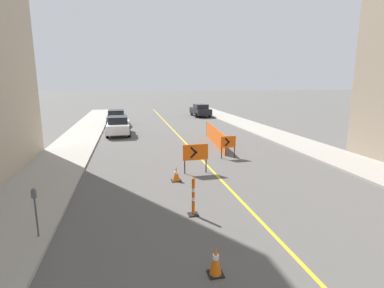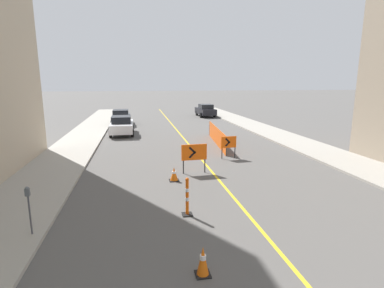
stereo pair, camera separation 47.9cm
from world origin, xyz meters
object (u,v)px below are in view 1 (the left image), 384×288
Objects in this scene: traffic_cone_second at (216,261)px; parked_car_curb_far at (200,110)px; parked_car_curb_near at (118,126)px; parked_car_curb_mid at (116,117)px; delineator_post_rear at (193,199)px; arrow_barricade_secondary at (228,143)px; traffic_cone_third at (176,174)px; parking_meter_near_curb at (35,203)px; arrow_barricade_primary at (195,153)px.

parked_car_curb_far is at bearing 76.94° from traffic_cone_second.
parked_car_curb_near is (-2.67, 19.67, 0.44)m from traffic_cone_second.
parked_car_curb_mid is (-0.35, 5.97, 0.00)m from parked_car_curb_near.
delineator_post_rear reaches higher than arrow_barricade_secondary.
traffic_cone_third is 0.44× the size of parking_meter_near_curb.
parking_meter_near_curb is (-4.66, -0.68, 0.55)m from delineator_post_rear.
arrow_barricade_primary reaches higher than delineator_post_rear.
arrow_barricade_primary is 1.10× the size of arrow_barricade_secondary.
traffic_cone_second is 0.16× the size of parked_car_curb_far.
parked_car_curb_far is (9.97, 11.80, 0.00)m from parked_car_curb_near.
traffic_cone_second is 11.00m from arrow_barricade_secondary.
parked_car_curb_far reaches higher than traffic_cone_second.
parked_car_curb_near and parked_car_curb_mid have the same top height.
parked_car_curb_mid is at bearing 98.11° from delineator_post_rear.
delineator_post_rear is at bearing -121.56° from arrow_barricade_secondary.
arrow_barricade_primary is 0.34× the size of parked_car_curb_near.
delineator_post_rear is at bearing -80.03° from parked_car_curb_near.
traffic_cone_second reaches higher than traffic_cone_third.
parking_meter_near_curb is (-4.48, 2.55, 0.78)m from traffic_cone_second.
parking_meter_near_curb is at bearing -114.70° from parked_car_curb_far.
parked_car_curb_mid and parked_car_curb_far have the same top height.
delineator_post_rear is 4.77m from arrow_barricade_primary.
parking_meter_near_curb reaches higher than arrow_barricade_secondary.
parked_car_curb_far reaches higher than arrow_barricade_secondary.
delineator_post_rear is 0.31× the size of parked_car_curb_mid.
arrow_barricade_primary is (1.12, 0.99, 0.70)m from traffic_cone_third.
parked_car_curb_near reaches higher than parking_meter_near_curb.
delineator_post_rear reaches higher than traffic_cone_third.
arrow_barricade_secondary is at bearing 41.44° from arrow_barricade_primary.
parked_car_curb_far is (3.49, 21.16, -0.11)m from arrow_barricade_secondary.
traffic_cone_third is at bearing -140.88° from arrow_barricade_secondary.
arrow_barricade_primary is 24.37m from parked_car_curb_far.
parked_car_curb_far is at bearing 67.84° from parking_meter_near_curb.
arrow_barricade_primary is at bearing -71.31° from parked_car_curb_near.
parking_meter_near_curb is at bearing 150.36° from traffic_cone_second.
parking_meter_near_curb reaches higher than traffic_cone_second.
arrow_barricade_secondary is 16.79m from parked_car_curb_mid.
parked_car_curb_far reaches higher than delineator_post_rear.
traffic_cone_third is 0.15× the size of parked_car_curb_near.
traffic_cone_second is 0.17× the size of parked_car_curb_mid.
parking_meter_near_curb is at bearing -141.25° from arrow_barricade_secondary.
delineator_post_rear is 0.91× the size of arrow_barricade_primary.
delineator_post_rear is 29.12m from parked_car_curb_far.
parked_car_curb_near reaches higher than traffic_cone_second.
parking_meter_near_curb is (-1.46, -23.09, 0.33)m from parked_car_curb_mid.
arrow_barricade_secondary reaches higher than traffic_cone_second.
parking_meter_near_curb is (-8.29, -7.76, 0.22)m from arrow_barricade_secondary.
parked_car_curb_mid is (-4.31, 17.79, -0.21)m from arrow_barricade_primary.
traffic_cone_third is at bearing 89.96° from delineator_post_rear.
delineator_post_rear is at bearing -106.49° from arrow_barricade_primary.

